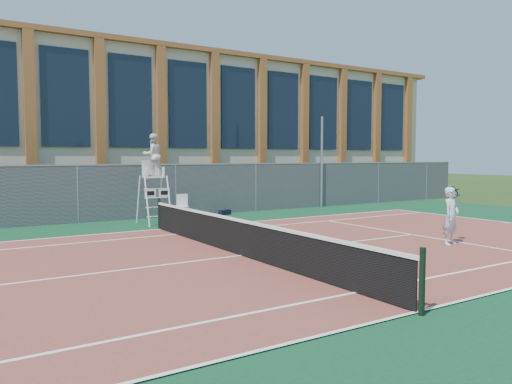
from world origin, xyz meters
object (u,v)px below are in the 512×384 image
umpire_chair (153,158)px  plastic_chair (182,204)px  steel_pole (322,162)px  tennis_player (451,216)px

umpire_chair → plastic_chair: size_ratio=3.46×
steel_pole → plastic_chair: bearing=-175.5°
steel_pole → plastic_chair: steel_pole is taller
umpire_chair → tennis_player: 10.58m
steel_pole → plastic_chair: size_ratio=4.60×
plastic_chair → tennis_player: tennis_player is taller
steel_pole → umpire_chair: size_ratio=1.33×
steel_pole → plastic_chair: 8.09m
steel_pole → tennis_player: (-4.01, -10.53, -1.42)m
steel_pole → plastic_chair: (-7.88, -0.62, -1.69)m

